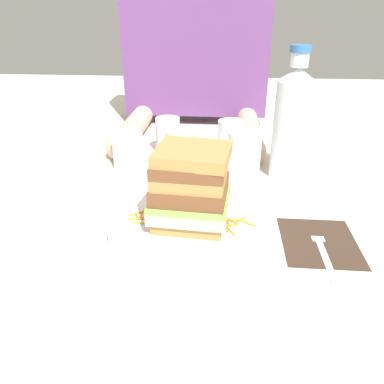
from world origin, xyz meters
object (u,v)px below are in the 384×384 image
(main_plate, at_px, (190,226))
(fork, at_px, (323,248))
(diner_across, at_px, (196,27))
(knife, at_px, (91,222))
(empty_tumbler_1, at_px, (231,137))
(napkin_dark, at_px, (319,242))
(juice_glass, at_px, (244,156))
(empty_tumbler_3, at_px, (128,151))
(sandwich, at_px, (191,188))
(empty_tumbler_0, at_px, (168,135))
(empty_tumbler_2, at_px, (179,149))
(side_plate, at_px, (24,195))
(water_bottle, at_px, (292,122))

(main_plate, bearing_deg, fork, -11.07)
(diner_across, bearing_deg, knife, -101.69)
(empty_tumbler_1, bearing_deg, fork, -71.70)
(napkin_dark, relative_size, juice_glass, 1.40)
(fork, height_order, knife, fork)
(fork, height_order, empty_tumbler_3, empty_tumbler_3)
(juice_glass, bearing_deg, sandwich, -111.28)
(empty_tumbler_1, bearing_deg, empty_tumbler_0, -176.08)
(knife, xyz_separation_m, diner_across, (0.13, 0.65, 0.28))
(empty_tumbler_0, distance_m, empty_tumbler_2, 0.10)
(fork, bearing_deg, juice_glass, 111.64)
(sandwich, bearing_deg, empty_tumbler_2, 100.49)
(fork, xyz_separation_m, side_plate, (-0.54, 0.13, 0.00))
(sandwich, xyz_separation_m, empty_tumbler_0, (-0.09, 0.37, -0.04))
(juice_glass, relative_size, water_bottle, 0.37)
(empty_tumbler_2, bearing_deg, side_plate, -146.43)
(napkin_dark, bearing_deg, water_bottle, 93.67)
(napkin_dark, relative_size, fork, 0.84)
(juice_glass, distance_m, empty_tumbler_1, 0.14)
(empty_tumbler_0, bearing_deg, diner_across, 80.46)
(napkin_dark, xyz_separation_m, diner_across, (-0.25, 0.68, 0.28))
(knife, height_order, empty_tumbler_3, empty_tumbler_3)
(empty_tumbler_3, bearing_deg, water_bottle, -2.54)
(empty_tumbler_2, bearing_deg, napkin_dark, -48.80)
(empty_tumbler_1, height_order, side_plate, empty_tumbler_1)
(juice_glass, bearing_deg, empty_tumbler_0, 145.17)
(napkin_dark, bearing_deg, side_plate, 168.74)
(main_plate, relative_size, knife, 1.36)
(water_bottle, xyz_separation_m, diner_across, (-0.23, 0.42, 0.16))
(empty_tumbler_0, relative_size, side_plate, 0.48)
(napkin_dark, xyz_separation_m, empty_tumbler_1, (-0.14, 0.40, 0.04))
(fork, relative_size, side_plate, 0.89)
(sandwich, bearing_deg, empty_tumbler_1, 80.02)
(main_plate, bearing_deg, empty_tumbler_1, 79.93)
(empty_tumbler_1, height_order, empty_tumbler_2, empty_tumbler_2)
(juice_glass, bearing_deg, empty_tumbler_2, 166.88)
(napkin_dark, bearing_deg, juice_glass, 113.28)
(main_plate, bearing_deg, empty_tumbler_2, 100.40)
(fork, xyz_separation_m, diner_across, (-0.25, 0.70, 0.28))
(sandwich, height_order, napkin_dark, sandwich)
(napkin_dark, bearing_deg, fork, -89.71)
(empty_tumbler_3, bearing_deg, sandwich, -57.56)
(knife, height_order, water_bottle, water_bottle)
(fork, relative_size, empty_tumbler_0, 1.85)
(empty_tumbler_2, xyz_separation_m, side_plate, (-0.28, -0.19, -0.04))
(sandwich, relative_size, empty_tumbler_0, 1.46)
(empty_tumbler_1, bearing_deg, water_bottle, -48.19)
(empty_tumbler_1, relative_size, diner_across, 0.14)
(napkin_dark, bearing_deg, knife, 175.66)
(side_plate, bearing_deg, juice_glass, 19.70)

